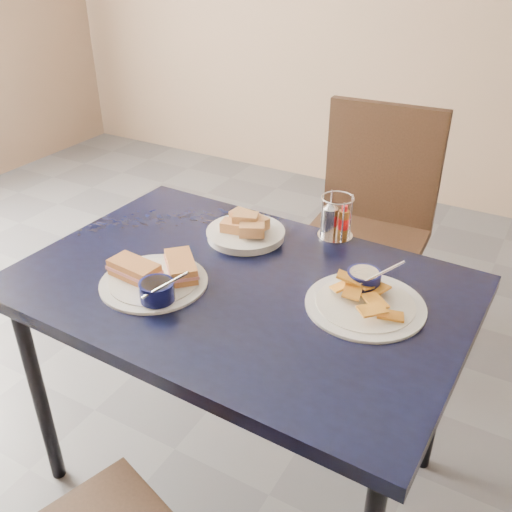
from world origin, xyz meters
The scene contains 7 objects.
ground centered at (0.00, 0.00, 0.00)m, with size 6.00×6.00×0.00m, color #525257.
dining_table centered at (-0.13, 0.05, 0.68)m, with size 1.23×0.84×0.75m.
chair_far centered at (-0.07, 0.99, 0.57)m, with size 0.49×0.47×0.99m.
sandwich_plate centered at (-0.31, -0.07, 0.77)m, with size 0.31×0.29×0.12m.
plantain_plate centered at (0.20, 0.13, 0.77)m, with size 0.31×0.31×0.12m.
bread_basket centered at (-0.24, 0.28, 0.77)m, with size 0.24×0.24×0.08m.
condiment_caddy centered at (-0.01, 0.42, 0.81)m, with size 0.11×0.11×0.14m.
Camera 1 is at (0.55, -1.06, 1.59)m, focal length 40.00 mm.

